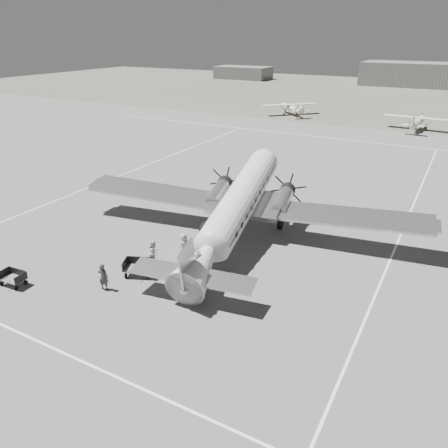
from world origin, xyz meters
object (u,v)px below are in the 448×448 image
at_px(hangar_main, 438,75).
at_px(shed_secondary, 243,73).
at_px(dc3_airliner, 237,209).
at_px(passenger, 184,245).
at_px(light_plane_left, 291,109).
at_px(baggage_cart_near, 138,268).
at_px(baggage_cart_far, 13,278).
at_px(light_plane_right, 418,123).
at_px(ramp_agent, 154,253).
at_px(ground_crew, 103,277).

relative_size(hangar_main, shed_secondary, 2.33).
bearing_deg(dc3_airliner, passenger, -126.03).
bearing_deg(light_plane_left, baggage_cart_near, -123.55).
xyz_separation_m(dc3_airliner, baggage_cart_far, (-9.48, -12.48, -2.21)).
distance_m(light_plane_right, ramp_agent, 57.74).
relative_size(light_plane_right, baggage_cart_near, 5.73).
bearing_deg(ground_crew, shed_secondary, -80.93).
height_order(hangar_main, light_plane_right, hangar_main).
relative_size(dc3_airliner, ground_crew, 15.84).
relative_size(ground_crew, passenger, 0.98).
xyz_separation_m(dc3_airliner, ground_crew, (-4.08, -10.06, -1.79)).
relative_size(dc3_airliner, light_plane_right, 2.53).
height_order(light_plane_left, baggage_cart_near, light_plane_left).
height_order(baggage_cart_far, ramp_agent, ramp_agent).
height_order(hangar_main, light_plane_left, hangar_main).
height_order(shed_secondary, light_plane_left, shed_secondary).
xyz_separation_m(shed_secondary, light_plane_left, (39.79, -58.99, -0.86)).
xyz_separation_m(shed_secondary, ramp_agent, (52.85, -119.45, -1.09)).
bearing_deg(dc3_airliner, baggage_cart_far, -136.11).
distance_m(shed_secondary, dc3_airliner, 126.56).
bearing_deg(passenger, hangar_main, 10.66).
height_order(light_plane_left, light_plane_right, light_plane_right).
distance_m(light_plane_right, baggage_cart_far, 65.41).
bearing_deg(ground_crew, light_plane_left, -93.04).
distance_m(light_plane_left, passenger, 60.24).
relative_size(ground_crew, ramp_agent, 0.98).
distance_m(hangar_main, light_plane_left, 67.14).
height_order(shed_secondary, baggage_cart_near, shed_secondary).
height_order(baggage_cart_far, ground_crew, ground_crew).
bearing_deg(hangar_main, light_plane_right, -87.49).
distance_m(hangar_main, shed_secondary, 60.22).
bearing_deg(shed_secondary, baggage_cart_near, -66.45).
height_order(light_plane_left, passenger, light_plane_left).
bearing_deg(baggage_cart_near, shed_secondary, 90.44).
bearing_deg(light_plane_left, ground_crew, -124.65).
distance_m(light_plane_left, light_plane_right, 23.45).
distance_m(dc3_airliner, ground_crew, 11.00).
bearing_deg(hangar_main, baggage_cart_far, -95.84).
bearing_deg(shed_secondary, baggage_cart_far, -69.69).
distance_m(ground_crew, passenger, 6.30).
relative_size(baggage_cart_far, passenger, 0.92).
bearing_deg(shed_secondary, ground_crew, -67.16).
relative_size(light_plane_right, ground_crew, 6.27).
height_order(baggage_cart_far, passenger, passenger).
bearing_deg(ground_crew, hangar_main, -107.33).
bearing_deg(light_plane_right, shed_secondary, 139.08).
distance_m(light_plane_right, passenger, 55.66).
bearing_deg(baggage_cart_far, light_plane_right, 71.73).
height_order(dc3_airliner, passenger, dc3_airliner).
relative_size(ramp_agent, passenger, 1.01).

